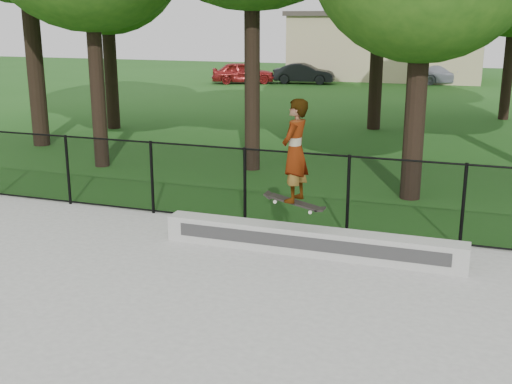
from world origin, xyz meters
TOP-DOWN VIEW (x-y plane):
  - ground at (0.00, 0.00)m, footprint 100.00×100.00m
  - concrete_slab at (0.00, 0.00)m, footprint 14.00×12.00m
  - grind_ledge at (1.62, 4.70)m, footprint 5.14×0.40m
  - car_a at (-9.79, 31.95)m, footprint 4.11×2.91m
  - car_b at (-6.25, 33.09)m, footprint 3.46×1.67m
  - car_c at (1.99, 35.64)m, footprint 4.05×2.74m
  - skater_airborne at (1.38, 4.54)m, footprint 0.83×0.67m
  - chainlink_fence at (0.00, 5.90)m, footprint 16.06×0.06m
  - distant_building at (-2.00, 38.00)m, footprint 12.40×6.40m

SIDE VIEW (x-z plane):
  - ground at x=0.00m, z-range 0.00..0.00m
  - concrete_slab at x=0.00m, z-range 0.00..0.06m
  - grind_ledge at x=1.62m, z-range 0.06..0.51m
  - car_c at x=1.99m, z-range 0.00..1.18m
  - car_b at x=-6.25m, z-range 0.00..1.21m
  - car_a at x=-9.79m, z-range 0.00..1.31m
  - chainlink_fence at x=0.00m, z-range 0.06..1.56m
  - skater_airborne at x=1.38m, z-range 0.89..2.75m
  - distant_building at x=-2.00m, z-range 0.01..4.31m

